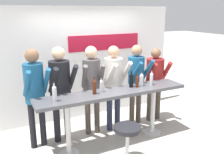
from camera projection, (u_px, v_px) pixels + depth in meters
name	position (u px, v px, depth m)	size (l,w,h in m)	color
ground_plane	(114.00, 142.00, 4.83)	(40.00, 40.00, 0.00)	#B2ADA3
back_wall	(85.00, 63.00, 5.81)	(4.48, 0.12, 2.57)	white
tasting_table	(114.00, 99.00, 4.60)	(2.88, 0.53, 1.05)	#4C4C51
bar_stool	(127.00, 138.00, 4.10)	(0.47, 0.47, 0.65)	silver
person_far_left	(35.00, 87.00, 4.40)	(0.45, 0.59, 1.85)	black
person_left	(60.00, 84.00, 4.63)	(0.50, 0.62, 1.85)	black
person_center_left	(92.00, 80.00, 4.91)	(0.49, 0.61, 1.82)	#473D33
person_center	(114.00, 79.00, 5.12)	(0.49, 0.60, 1.79)	#23283D
person_center_right	(136.00, 76.00, 5.34)	(0.47, 0.59, 1.78)	#473D33
person_right	(155.00, 77.00, 5.59)	(0.50, 0.58, 1.68)	#473D33
wine_bottle_0	(131.00, 80.00, 4.76)	(0.08, 0.08, 0.33)	black
wine_bottle_1	(54.00, 93.00, 4.01)	(0.07, 0.07, 0.32)	#B7BCC1
wine_bottle_2	(101.00, 85.00, 4.47)	(0.06, 0.06, 0.28)	#B7BCC1
wine_bottle_3	(151.00, 78.00, 4.91)	(0.07, 0.07, 0.30)	#B7BCC1
wine_bottle_4	(141.00, 79.00, 4.84)	(0.08, 0.08, 0.28)	#B7BCC1
wine_bottle_5	(94.00, 86.00, 4.37)	(0.07, 0.07, 0.31)	#4C1E0F
wine_bottle_6	(137.00, 81.00, 4.77)	(0.06, 0.06, 0.27)	#4C1E0F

